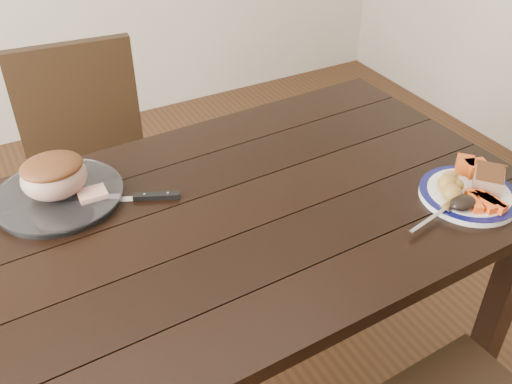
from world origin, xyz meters
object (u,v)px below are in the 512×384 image
serving_platter (59,197)px  roast_joint (54,177)px  fork (437,215)px  chair_far (92,164)px  carving_knife (141,197)px  dining_table (225,241)px  dinner_plate (468,195)px  pork_slice (488,180)px

serving_platter → roast_joint: bearing=0.0°
fork → roast_joint: roast_joint is taller
chair_far → serving_platter: size_ratio=2.91×
fork → carving_knife: fork is taller
roast_joint → dining_table: bearing=-36.1°
dinner_plate → carving_knife: (-0.75, 0.40, -0.00)m
serving_platter → carving_knife: 0.21m
chair_far → serving_platter: bearing=75.7°
roast_joint → carving_knife: 0.22m
carving_knife → roast_joint: bearing=175.8°
chair_far → roast_joint: size_ratio=5.63×
pork_slice → carving_knife: pork_slice is taller
chair_far → serving_platter: chair_far is taller
chair_far → pork_slice: size_ratio=10.06×
chair_far → dinner_plate: chair_far is taller
chair_far → dinner_plate: (0.76, -0.98, 0.23)m
fork → dining_table: bearing=135.9°
pork_slice → carving_knife: (-0.81, 0.41, -0.03)m
dinner_plate → chair_far: bearing=127.6°
chair_far → roast_joint: chair_far is taller
roast_joint → fork: bearing=-33.9°
serving_platter → carving_knife: size_ratio=1.06×
chair_far → carving_knife: bearing=96.8°
pork_slice → chair_far: bearing=129.5°
serving_platter → pork_slice: 1.11m
chair_far → fork: bearing=127.1°
dining_table → carving_knife: size_ratio=5.42×
chair_far → serving_platter: 0.57m
roast_joint → chair_far: bearing=69.7°
dining_table → chair_far: 0.77m
serving_platter → roast_joint: 0.06m
chair_far → dinner_plate: size_ratio=3.69×
carving_knife → fork: bearing=-11.8°
carving_knife → dining_table: bearing=-19.8°
dining_table → pork_slice: (0.64, -0.25, 0.13)m
roast_joint → carving_knife: size_ratio=0.55×
pork_slice → fork: pork_slice is taller
roast_joint → carving_knife: (0.19, -0.10, -0.06)m
dinner_plate → fork: fork is taller
dining_table → dinner_plate: bearing=-22.7°
dining_table → chair_far: bearing=103.1°
fork → carving_knife: bearing=132.5°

